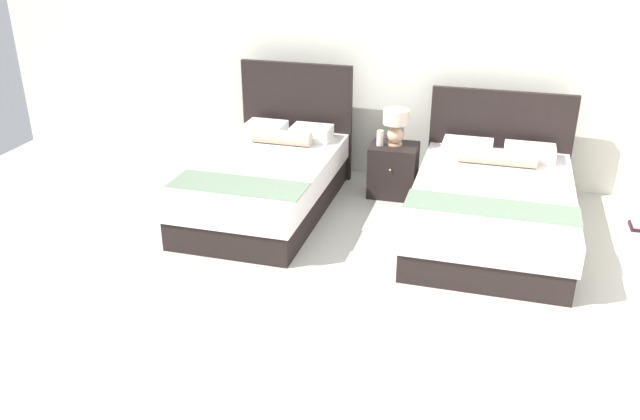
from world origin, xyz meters
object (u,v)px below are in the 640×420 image
nightstand (393,170)px  bed_near_corner (492,205)px  table_lamp (396,123)px  vase (380,138)px  bed_near_window (267,180)px

nightstand → bed_near_corner: bearing=-33.5°
table_lamp → vase: (-0.14, -0.06, -0.15)m
bed_near_window → table_lamp: (1.15, 0.69, 0.47)m
bed_near_window → vase: bed_near_window is taller
bed_near_corner → vase: 1.36m
bed_near_window → nightstand: size_ratio=3.99×
bed_near_window → bed_near_corner: bearing=-0.1°
table_lamp → bed_near_corner: bearing=-34.3°
bed_near_window → vase: (1.01, 0.63, 0.32)m
nightstand → vase: (-0.14, -0.04, 0.35)m
table_lamp → bed_near_window: bearing=-149.1°
vase → table_lamp: bearing=22.5°
bed_near_corner → bed_near_window: bearing=179.9°
nightstand → table_lamp: size_ratio=1.46×
table_lamp → vase: bearing=-157.5°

